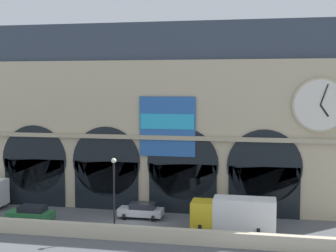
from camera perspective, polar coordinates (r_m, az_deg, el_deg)
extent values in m
plane|color=#54565B|center=(46.34, -4.41, -11.63)|extent=(200.00, 200.00, 0.00)
cube|color=beige|center=(42.15, -6.06, -12.47)|extent=(90.00, 0.70, 1.24)
cube|color=#BCAD8C|center=(51.89, -2.24, -0.98)|extent=(42.54, 4.91, 15.69)
cube|color=#333D4C|center=(52.09, -2.20, 9.85)|extent=(42.54, 4.31, 3.93)
cube|color=black|center=(54.59, -15.56, -6.47)|extent=(7.00, 0.20, 5.14)
cylinder|color=black|center=(54.15, -15.63, -3.80)|extent=(7.36, 0.20, 7.36)
cube|color=black|center=(51.47, -7.34, -7.02)|extent=(7.00, 0.20, 5.14)
cylinder|color=black|center=(50.99, -7.38, -4.19)|extent=(7.36, 0.20, 7.36)
cube|color=black|center=(49.51, 1.74, -7.46)|extent=(7.00, 0.20, 5.14)
cylinder|color=black|center=(49.02, 1.75, -4.53)|extent=(7.36, 0.20, 7.36)
cube|color=black|center=(48.86, 11.34, -7.73)|extent=(7.00, 0.20, 5.14)
cylinder|color=black|center=(48.36, 11.39, -4.76)|extent=(7.36, 0.20, 7.36)
cylinder|color=#BCAD8C|center=(47.90, 17.65, 2.42)|extent=(5.24, 0.25, 5.24)
cylinder|color=silver|center=(47.78, 17.67, 2.41)|extent=(4.86, 0.06, 4.86)
cube|color=black|center=(47.79, 18.11, 1.74)|extent=(0.89, 0.04, 1.19)
cube|color=black|center=(47.71, 18.09, 3.57)|extent=(0.76, 0.04, 2.00)
cube|color=#2659A5|center=(48.70, -0.10, -0.07)|extent=(5.78, 0.12, 6.10)
cube|color=#26A5D8|center=(48.58, -0.12, 0.53)|extent=(5.55, 0.04, 1.55)
cube|color=tan|center=(49.39, -2.95, -1.33)|extent=(42.54, 0.50, 0.44)
cube|color=#2D7A42|center=(48.95, -16.05, -10.12)|extent=(4.40, 1.80, 0.70)
cube|color=black|center=(48.70, -15.83, -9.43)|extent=(2.46, 1.62, 0.55)
cylinder|color=black|center=(49.03, -18.01, -10.57)|extent=(0.28, 0.60, 0.60)
cylinder|color=black|center=(50.40, -17.10, -10.12)|extent=(0.28, 0.60, 0.60)
cylinder|color=black|center=(47.71, -14.92, -10.92)|extent=(0.28, 0.60, 0.60)
cylinder|color=black|center=(49.11, -14.07, -10.44)|extent=(0.28, 0.60, 0.60)
cube|color=#ADB2B7|center=(48.25, -3.26, -10.15)|extent=(4.40, 1.80, 0.70)
cube|color=black|center=(48.04, -3.01, -9.44)|extent=(2.46, 1.62, 0.55)
cylinder|color=black|center=(47.97, -5.21, -10.68)|extent=(0.28, 0.60, 0.60)
cylinder|color=black|center=(49.47, -4.67, -10.19)|extent=(0.28, 0.60, 0.60)
cylinder|color=black|center=(47.25, -1.77, -10.91)|extent=(0.28, 0.60, 0.60)
cylinder|color=black|center=(48.78, -1.34, -10.40)|extent=(0.28, 0.60, 0.60)
cube|color=gold|center=(44.28, 4.14, -10.31)|extent=(2.00, 2.30, 2.30)
cube|color=white|center=(43.94, 9.08, -10.21)|extent=(5.50, 2.30, 2.70)
cylinder|color=black|center=(43.63, 3.83, -12.12)|extent=(0.28, 0.84, 0.84)
cylinder|color=black|center=(45.60, 4.17, -11.36)|extent=(0.28, 0.84, 0.84)
cylinder|color=black|center=(43.30, 10.69, -12.33)|extent=(0.28, 0.84, 0.84)
cylinder|color=black|center=(45.28, 10.72, -11.55)|extent=(0.28, 0.84, 0.84)
cylinder|color=black|center=(42.33, -6.42, -8.70)|extent=(0.16, 0.16, 6.50)
sphere|color=#F2EDCC|center=(41.65, -6.47, -4.11)|extent=(0.44, 0.44, 0.44)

